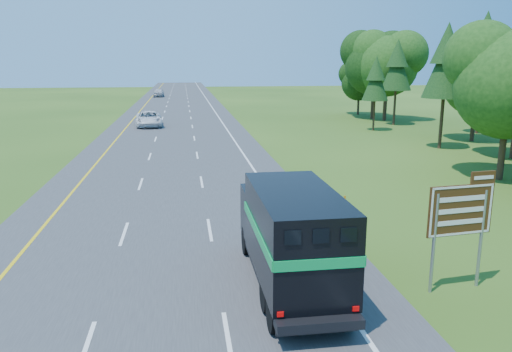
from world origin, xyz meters
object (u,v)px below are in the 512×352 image
at_px(far_car, 159,93).
at_px(exit_sign, 461,215).
at_px(white_suv, 149,119).
at_px(horse_truck, 291,234).

height_order(far_car, exit_sign, exit_sign).
height_order(white_suv, far_car, far_car).
bearing_deg(far_car, horse_truck, -83.71).
relative_size(horse_truck, white_suv, 1.25).
bearing_deg(exit_sign, horse_truck, 164.18).
relative_size(white_suv, exit_sign, 1.57).
xyz_separation_m(horse_truck, exit_sign, (5.30, -0.83, 0.67)).
bearing_deg(white_suv, far_car, 86.82).
height_order(white_suv, exit_sign, exit_sign).
bearing_deg(far_car, white_suv, -87.57).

